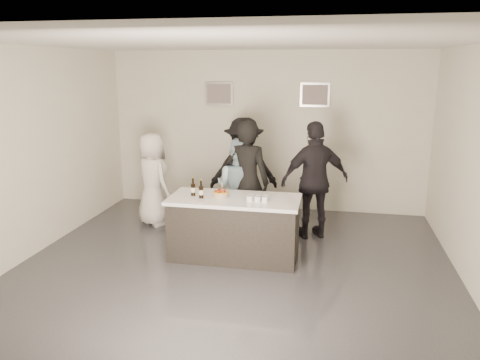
{
  "coord_description": "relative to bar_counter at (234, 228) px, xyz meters",
  "views": [
    {
      "loc": [
        1.26,
        -5.78,
        2.73
      ],
      "look_at": [
        0.0,
        0.5,
        1.15
      ],
      "focal_mm": 35.0,
      "sensor_mm": 36.0,
      "label": 1
    }
  ],
  "objects": [
    {
      "name": "tumbler_cluster",
      "position": [
        0.35,
        -0.08,
        0.49
      ],
      "size": [
        0.3,
        0.19,
        0.08
      ],
      "primitive_type": "cube",
      "color": "orange",
      "rests_on": "bar_counter"
    },
    {
      "name": "picture_left",
      "position": [
        -0.83,
        2.52,
        1.75
      ],
      "size": [
        0.54,
        0.04,
        0.44
      ],
      "primitive_type": "cube",
      "color": "#B2B2B7",
      "rests_on": "wall_back"
    },
    {
      "name": "person_guest_left",
      "position": [
        -1.7,
        1.16,
        0.36
      ],
      "size": [
        0.94,
        0.88,
        1.61
      ],
      "primitive_type": "imported",
      "rotation": [
        0.0,
        0.0,
        2.5
      ],
      "color": "white",
      "rests_on": "ground"
    },
    {
      "name": "cake",
      "position": [
        -0.2,
        -0.0,
        0.49
      ],
      "size": [
        0.22,
        0.22,
        0.07
      ],
      "primitive_type": "cylinder",
      "color": "orange",
      "rests_on": "bar_counter"
    },
    {
      "name": "beer_bottle_a",
      "position": [
        -0.61,
        -0.0,
        0.58
      ],
      "size": [
        0.07,
        0.07,
        0.26
      ],
      "primitive_type": "cylinder",
      "color": "black",
      "rests_on": "bar_counter"
    },
    {
      "name": "ceiling",
      "position": [
        0.07,
        -0.45,
        2.55
      ],
      "size": [
        6.0,
        6.0,
        0.0
      ],
      "primitive_type": "plane",
      "rotation": [
        3.14,
        0.0,
        0.0
      ],
      "color": "white"
    },
    {
      "name": "beer_bottle_b",
      "position": [
        -0.46,
        -0.11,
        0.58
      ],
      "size": [
        0.07,
        0.07,
        0.26
      ],
      "primitive_type": "cylinder",
      "color": "black",
      "rests_on": "bar_counter"
    },
    {
      "name": "person_main_blue",
      "position": [
        -0.12,
        0.85,
        0.36
      ],
      "size": [
        0.94,
        0.82,
        1.62
      ],
      "primitive_type": "imported",
      "rotation": [
        0.0,
        0.0,
        2.84
      ],
      "color": "#99BAC8",
      "rests_on": "ground"
    },
    {
      "name": "wall_back",
      "position": [
        0.07,
        2.55,
        1.05
      ],
      "size": [
        6.0,
        0.04,
        3.0
      ],
      "primitive_type": "cube",
      "color": "silver",
      "rests_on": "ground"
    },
    {
      "name": "picture_right",
      "position": [
        0.97,
        2.52,
        1.75
      ],
      "size": [
        0.54,
        0.04,
        0.44
      ],
      "primitive_type": "cube",
      "color": "#B2B2B7",
      "rests_on": "wall_back"
    },
    {
      "name": "wall_front",
      "position": [
        0.07,
        -3.45,
        1.05
      ],
      "size": [
        6.0,
        0.04,
        3.0
      ],
      "primitive_type": "cube",
      "color": "silver",
      "rests_on": "ground"
    },
    {
      "name": "candles",
      "position": [
        -0.35,
        -0.32,
        0.45
      ],
      "size": [
        0.24,
        0.08,
        0.01
      ],
      "primitive_type": "cube",
      "color": "pink",
      "rests_on": "bar_counter"
    },
    {
      "name": "bar_counter",
      "position": [
        0.0,
        0.0,
        0.0
      ],
      "size": [
        1.86,
        0.86,
        0.9
      ],
      "primitive_type": "cube",
      "color": "white",
      "rests_on": "ground"
    },
    {
      "name": "person_guest_right",
      "position": [
        1.08,
        1.07,
        0.49
      ],
      "size": [
        1.2,
        0.86,
        1.89
      ],
      "primitive_type": "imported",
      "rotation": [
        0.0,
        0.0,
        3.55
      ],
      "color": "black",
      "rests_on": "ground"
    },
    {
      "name": "floor",
      "position": [
        0.07,
        -0.45,
        -0.45
      ],
      "size": [
        6.0,
        6.0,
        0.0
      ],
      "primitive_type": "plane",
      "color": "#3D3D42",
      "rests_on": "ground"
    },
    {
      "name": "person_guest_back",
      "position": [
        -0.19,
        1.68,
        0.47
      ],
      "size": [
        1.33,
        0.96,
        1.85
      ],
      "primitive_type": "imported",
      "rotation": [
        0.0,
        0.0,
        3.39
      ],
      "color": "black",
      "rests_on": "ground"
    },
    {
      "name": "wall_left",
      "position": [
        -2.93,
        -0.45,
        1.05
      ],
      "size": [
        0.04,
        6.0,
        3.0
      ],
      "primitive_type": "cube",
      "color": "silver",
      "rests_on": "ground"
    },
    {
      "name": "person_main_black",
      "position": [
        0.06,
        0.72,
        0.51
      ],
      "size": [
        0.78,
        0.6,
        1.93
      ],
      "primitive_type": "imported",
      "rotation": [
        0.0,
        0.0,
        2.93
      ],
      "color": "black",
      "rests_on": "ground"
    }
  ]
}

